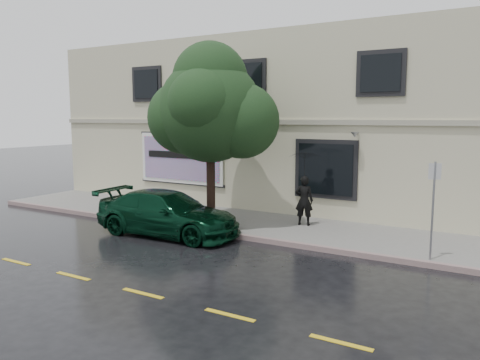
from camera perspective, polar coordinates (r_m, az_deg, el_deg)
The scene contains 12 objects.
ground at distance 14.48m, azimuth -8.93°, elevation -7.55°, with size 90.00×90.00×0.00m, color black.
sidewalk at distance 17.02m, azimuth -1.98°, elevation -4.90°, with size 20.00×3.50×0.15m, color gray.
curb at distance 15.61m, azimuth -5.43°, elevation -6.09°, with size 20.00×0.18×0.16m, color gray.
road_marking at distance 12.10m, azimuth -19.66°, elevation -10.96°, with size 19.00×0.12×0.01m, color gold.
building at distance 21.68m, azimuth 6.18°, elevation 6.89°, with size 20.00×8.12×7.00m.
billboard at distance 19.89m, azimuth -7.24°, elevation 2.64°, with size 4.30×0.16×2.20m.
car at distance 15.26m, azimuth -8.84°, elevation -4.01°, with size 2.16×4.89×1.42m, color black.
pedestrian at distance 15.90m, azimuth 7.81°, elevation -2.50°, with size 0.61×0.40×1.68m, color black.
umbrella at distance 15.73m, azimuth 7.90°, elevation 1.98°, with size 1.10×1.10×0.81m, color black.
street_tree at distance 15.75m, azimuth -3.65°, elevation 8.39°, with size 3.46×3.46×5.57m.
fire_hydrant at distance 17.16m, azimuth -7.60°, elevation -3.23°, with size 0.34×0.32×0.83m.
sign_pole at distance 12.77m, azimuth 22.49°, elevation -2.42°, with size 0.29×0.15×2.53m.
Camera 1 is at (8.89, -10.78, 3.78)m, focal length 35.00 mm.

